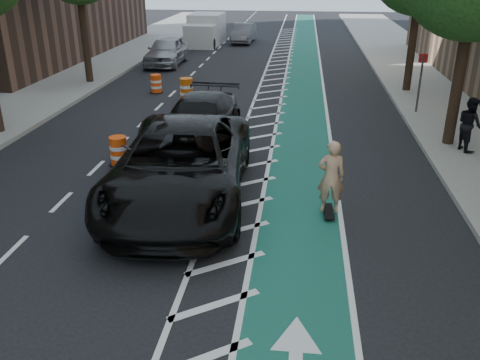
# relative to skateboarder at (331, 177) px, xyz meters

# --- Properties ---
(ground) EXTENTS (120.00, 120.00, 0.00)m
(ground) POSITION_rel_skateboarder_xyz_m (-3.70, -2.51, -1.03)
(ground) COLOR black
(ground) RESTS_ON ground
(bike_lane) EXTENTS (2.00, 90.00, 0.01)m
(bike_lane) POSITION_rel_skateboarder_xyz_m (-0.70, 7.49, -1.02)
(bike_lane) COLOR #18564C
(bike_lane) RESTS_ON ground
(buffer_strip) EXTENTS (1.40, 90.00, 0.01)m
(buffer_strip) POSITION_rel_skateboarder_xyz_m (-2.20, 7.49, -1.02)
(buffer_strip) COLOR silver
(buffer_strip) RESTS_ON ground
(sidewalk_right) EXTENTS (5.00, 90.00, 0.15)m
(sidewalk_right) POSITION_rel_skateboarder_xyz_m (5.80, 7.49, -0.95)
(sidewalk_right) COLOR gray
(sidewalk_right) RESTS_ON ground
(curb_right) EXTENTS (0.12, 90.00, 0.16)m
(curb_right) POSITION_rel_skateboarder_xyz_m (3.35, 7.49, -0.95)
(curb_right) COLOR gray
(curb_right) RESTS_ON ground
(curb_left) EXTENTS (0.12, 90.00, 0.16)m
(curb_left) POSITION_rel_skateboarder_xyz_m (-10.75, 7.49, -0.95)
(curb_left) COLOR gray
(curb_left) RESTS_ON ground
(sign_post) EXTENTS (0.35, 0.08, 2.47)m
(sign_post) POSITION_rel_skateboarder_xyz_m (3.90, 9.49, 0.32)
(sign_post) COLOR #4C4C4C
(sign_post) RESTS_ON ground
(skateboard) EXTENTS (0.28, 0.89, 0.12)m
(skateboard) POSITION_rel_skateboarder_xyz_m (0.00, 0.00, -0.93)
(skateboard) COLOR black
(skateboard) RESTS_ON ground
(skateboarder) EXTENTS (0.68, 0.46, 1.82)m
(skateboarder) POSITION_rel_skateboarder_xyz_m (0.00, 0.00, 0.00)
(skateboarder) COLOR tan
(skateboarder) RESTS_ON skateboard
(suv_near) EXTENTS (3.73, 7.34, 1.99)m
(suv_near) POSITION_rel_skateboarder_xyz_m (-3.79, 0.46, -0.04)
(suv_near) COLOR black
(suv_near) RESTS_ON ground
(suv_far) EXTENTS (2.52, 5.58, 1.58)m
(suv_far) POSITION_rel_skateboarder_xyz_m (-4.22, 4.99, -0.24)
(suv_far) COLOR black
(suv_far) RESTS_ON ground
(car_silver) EXTENTS (1.97, 4.86, 1.65)m
(car_silver) POSITION_rel_skateboarder_xyz_m (-9.01, 19.12, -0.20)
(car_silver) COLOR #A2A2A7
(car_silver) RESTS_ON ground
(car_grey) EXTENTS (1.66, 4.36, 1.42)m
(car_grey) POSITION_rel_skateboarder_xyz_m (-5.46, 28.97, -0.32)
(car_grey) COLOR #5B5B61
(car_grey) RESTS_ON ground
(pedestrian) EXTENTS (0.87, 1.00, 1.74)m
(pedestrian) POSITION_rel_skateboarder_xyz_m (4.58, 4.94, -0.01)
(pedestrian) COLOR black
(pedestrian) RESTS_ON sidewalk_right
(box_truck) EXTENTS (2.43, 5.26, 2.18)m
(box_truck) POSITION_rel_skateboarder_xyz_m (-8.21, 27.76, -0.02)
(box_truck) COLOR silver
(box_truck) RESTS_ON ground
(barrel_a) EXTENTS (0.67, 0.67, 0.91)m
(barrel_a) POSITION_rel_skateboarder_xyz_m (-6.27, 2.65, -0.60)
(barrel_a) COLOR #FC4A0D
(barrel_a) RESTS_ON ground
(barrel_b) EXTENTS (0.75, 0.75, 1.02)m
(barrel_b) POSITION_rel_skateboarder_xyz_m (-5.92, 10.68, -0.55)
(barrel_b) COLOR #D5590B
(barrel_b) RESTS_ON ground
(barrel_c) EXTENTS (0.64, 0.64, 0.88)m
(barrel_c) POSITION_rel_skateboarder_xyz_m (-7.70, 11.99, -0.62)
(barrel_c) COLOR #F8470D
(barrel_c) RESTS_ON ground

